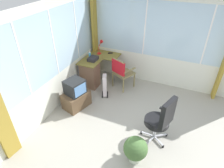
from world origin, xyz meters
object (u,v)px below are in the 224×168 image
Objects in this scene: paper_tray at (93,59)px; wooden_armchair at (121,70)px; desk at (91,73)px; potted_plant at (135,149)px; tv_remote at (110,53)px; tv_on_stand at (76,95)px; office_chair at (161,119)px; space_heater at (105,85)px; desk_lamp at (101,44)px; spray_bottle at (90,54)px.

paper_tray is 0.85m from wooden_armchair.
desk reaches higher than potted_plant.
paper_tray reaches higher than tv_remote.
tv_remote reaches higher than tv_on_stand.
office_chair is at bearing -167.08° from tv_remote.
wooden_armchair reaches higher than tv_remote.
tv_remote is 0.24× the size of space_heater.
desk is 1.80× the size of space_heater.
space_heater is (-0.94, -0.53, -0.72)m from desk_lamp.
office_chair is (-1.42, -2.23, -0.20)m from paper_tray.
wooden_armchair is at bearing -165.72° from tv_remote.
desk_lamp reaches higher than desk.
desk is at bearing 175.36° from desk_lamp.
wooden_armchair is at bearing -31.14° from tv_on_stand.
tv_on_stand is at bearing 82.39° from office_chair.
tv_remote is at bearing 44.17° from office_chair.
office_chair reaches higher than potted_plant.
office_chair is at bearing -136.35° from wooden_armchair.
office_chair is at bearing -25.16° from potted_plant.
spray_bottle is at bearing 56.37° from paper_tray.
paper_tray is (-0.10, -0.16, -0.06)m from spray_bottle.
tv_remote is 2.83m from office_chair.
potted_plant is (-2.67, -1.67, -0.47)m from tv_remote.
tv_on_stand is at bearing -177.34° from desk_lamp.
desk_lamp is 0.58m from paper_tray.
office_chair reaches higher than tv_remote.
office_chair reaches higher than desk.
potted_plant is at bearing -116.70° from tv_on_stand.
tv_remote is 0.66m from paper_tray.
space_heater is (-0.41, -0.54, -0.49)m from paper_tray.
potted_plant is at bearing -134.54° from desk.
office_chair is (-1.52, -2.39, -0.26)m from spray_bottle.
office_chair is at bearing -119.78° from desk.
spray_bottle is 0.72× the size of paper_tray.
desk reaches higher than space_heater.
desk_lamp is at bearing 36.55° from potted_plant.
desk is at bearing 45.46° from potted_plant.
desk_lamp is 1.38× the size of paper_tray.
tv_remote is at bearing 45.52° from wooden_armchair.
wooden_armchair is (-0.46, -0.80, -0.46)m from desk_lamp.
tv_on_stand is 2.06m from potted_plant.
space_heater is at bearing -150.49° from desk_lamp.
potted_plant is at bearing -136.80° from paper_tray.
wooden_armchair is (0.19, -0.85, 0.17)m from desk.
wooden_armchair is (0.07, -0.81, -0.23)m from paper_tray.
office_chair reaches higher than wooden_armchair.
tv_remote is at bearing 15.45° from space_heater.
office_chair reaches higher than paper_tray.
office_chair is at bearing -97.61° from tv_on_stand.
paper_tray is at bearing 57.59° from office_chair.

